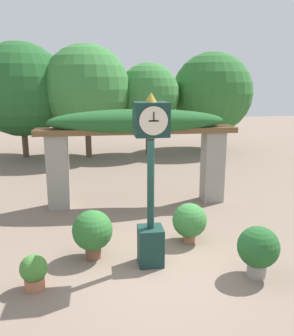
% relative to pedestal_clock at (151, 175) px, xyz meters
% --- Properties ---
extents(ground_plane, '(60.00, 60.00, 0.00)m').
position_rel_pedestal_clock_xyz_m(ground_plane, '(0.17, -0.15, -1.82)').
color(ground_plane, '#7F6B5B').
extents(pedestal_clock, '(0.61, 0.66, 3.36)m').
position_rel_pedestal_clock_xyz_m(pedestal_clock, '(0.00, 0.00, 0.00)').
color(pedestal_clock, '#14332D').
rests_on(pedestal_clock, ground).
extents(pergola, '(5.75, 1.19, 2.80)m').
position_rel_pedestal_clock_xyz_m(pergola, '(0.17, 3.66, 0.27)').
color(pergola, gray).
rests_on(pergola, ground).
extents(potted_plant_near_left, '(0.82, 0.82, 1.02)m').
position_rel_pedestal_clock_xyz_m(potted_plant_near_left, '(-1.13, 0.40, -1.24)').
color(potted_plant_near_left, brown).
rests_on(potted_plant_near_left, ground).
extents(potted_plant_near_right, '(0.77, 0.77, 0.97)m').
position_rel_pedestal_clock_xyz_m(potted_plant_near_right, '(1.89, -0.74, -1.27)').
color(potted_plant_near_right, gray).
rests_on(potted_plant_near_right, ground).
extents(potted_plant_far_left, '(0.48, 0.48, 0.63)m').
position_rel_pedestal_clock_xyz_m(potted_plant_far_left, '(-2.14, -0.60, -1.48)').
color(potted_plant_far_left, '#B26B4C').
rests_on(potted_plant_far_left, ground).
extents(potted_plant_far_right, '(0.78, 0.78, 0.90)m').
position_rel_pedestal_clock_xyz_m(potted_plant_far_right, '(1.02, 0.88, -1.32)').
color(potted_plant_far_right, '#B26B4C').
rests_on(potted_plant_far_right, ground).
extents(tree_line, '(13.72, 5.18, 5.38)m').
position_rel_pedestal_clock_xyz_m(tree_line, '(-0.20, 11.27, 1.30)').
color(tree_line, brown).
rests_on(tree_line, ground).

